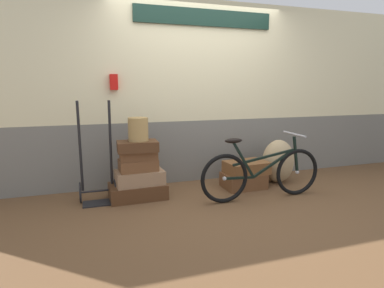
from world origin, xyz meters
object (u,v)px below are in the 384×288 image
at_px(burlap_sack, 278,161).
at_px(bicycle, 262,173).
at_px(wicker_basket, 138,129).
at_px(suitcase_3, 138,155).
at_px(suitcase_5, 243,180).
at_px(suitcase_1, 140,177).
at_px(luggage_trolley, 97,178).
at_px(suitcase_4, 137,146).
at_px(suitcase_0, 138,191).
at_px(suitcase_2, 138,165).
at_px(suitcase_6, 246,167).

bearing_deg(burlap_sack, bicycle, -137.22).
distance_m(wicker_basket, bicycle, 1.61).
bearing_deg(suitcase_3, suitcase_5, 0.52).
relative_size(suitcase_1, wicker_basket, 2.07).
relative_size(luggage_trolley, burlap_sack, 1.96).
distance_m(suitcase_5, luggage_trolley, 1.94).
xyz_separation_m(suitcase_5, luggage_trolley, (-1.93, 0.06, 0.20)).
bearing_deg(suitcase_1, luggage_trolley, 172.02).
bearing_deg(burlap_sack, suitcase_4, -177.63).
relative_size(suitcase_1, bicycle, 0.36).
relative_size(suitcase_4, suitcase_5, 0.88).
xyz_separation_m(wicker_basket, luggage_trolley, (-0.50, 0.06, -0.58)).
height_order(suitcase_0, wicker_basket, wicker_basket).
height_order(suitcase_3, burlap_sack, burlap_sack).
distance_m(suitcase_4, luggage_trolley, 0.62).
height_order(suitcase_4, bicycle, bicycle).
distance_m(suitcase_0, wicker_basket, 0.78).
xyz_separation_m(suitcase_4, burlap_sack, (2.04, 0.08, -0.36)).
height_order(suitcase_5, luggage_trolley, luggage_trolley).
distance_m(wicker_basket, burlap_sack, 2.10).
height_order(suitcase_3, wicker_basket, wicker_basket).
height_order(suitcase_0, suitcase_4, suitcase_4).
bearing_deg(suitcase_2, burlap_sack, -1.36).
height_order(suitcase_1, suitcase_5, suitcase_1).
bearing_deg(bicycle, suitcase_2, 160.97).
height_order(suitcase_4, suitcase_6, suitcase_4).
distance_m(suitcase_4, bicycle, 1.56).
bearing_deg(burlap_sack, suitcase_0, -178.71).
relative_size(suitcase_1, suitcase_4, 1.21).
xyz_separation_m(suitcase_2, suitcase_4, (-0.01, -0.04, 0.25)).
xyz_separation_m(suitcase_5, burlap_sack, (0.59, 0.07, 0.21)).
height_order(suitcase_1, burlap_sack, burlap_sack).
xyz_separation_m(wicker_basket, burlap_sack, (2.02, 0.07, -0.56)).
height_order(suitcase_4, wicker_basket, wicker_basket).
bearing_deg(suitcase_6, suitcase_2, 173.93).
bearing_deg(suitcase_0, suitcase_3, -19.29).
xyz_separation_m(suitcase_1, suitcase_4, (-0.02, -0.03, 0.40)).
height_order(suitcase_6, burlap_sack, burlap_sack).
relative_size(suitcase_6, bicycle, 0.35).
distance_m(suitcase_4, burlap_sack, 2.07).
relative_size(suitcase_2, bicycle, 0.29).
bearing_deg(bicycle, burlap_sack, 42.78).
distance_m(suitcase_6, burlap_sack, 0.56).
relative_size(suitcase_0, wicker_basket, 2.45).
height_order(suitcase_1, suitcase_3, suitcase_3).
distance_m(suitcase_2, suitcase_4, 0.25).
distance_m(suitcase_2, suitcase_5, 1.48).
bearing_deg(suitcase_0, bicycle, -20.33).
bearing_deg(suitcase_5, suitcase_4, 179.28).
xyz_separation_m(suitcase_0, burlap_sack, (2.05, 0.05, 0.22)).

